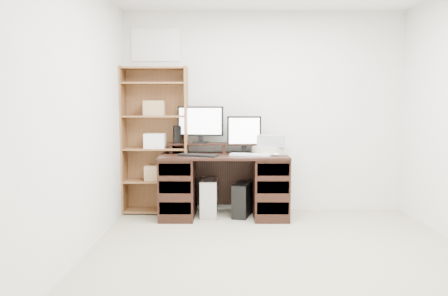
{
  "coord_description": "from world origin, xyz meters",
  "views": [
    {
      "loc": [
        -0.49,
        -3.51,
        1.33
      ],
      "look_at": [
        -0.5,
        1.43,
        0.85
      ],
      "focal_mm": 35.0,
      "sensor_mm": 36.0,
      "label": 1
    }
  ],
  "objects_px": {
    "tower_silver": "(209,197)",
    "tower_black": "(242,200)",
    "monitor_wide": "(200,123)",
    "bookshelf": "(155,139)",
    "monitor_small": "(244,133)",
    "printer": "(271,150)",
    "desk": "(224,185)"
  },
  "relations": [
    {
      "from": "desk",
      "to": "monitor_wide",
      "type": "relative_size",
      "value": 2.64
    },
    {
      "from": "desk",
      "to": "tower_black",
      "type": "xyz_separation_m",
      "value": [
        0.22,
        0.02,
        -0.19
      ]
    },
    {
      "from": "desk",
      "to": "tower_silver",
      "type": "height_order",
      "value": "desk"
    },
    {
      "from": "monitor_wide",
      "to": "printer",
      "type": "xyz_separation_m",
      "value": [
        0.85,
        -0.17,
        -0.33
      ]
    },
    {
      "from": "printer",
      "to": "bookshelf",
      "type": "distance_m",
      "value": 1.43
    },
    {
      "from": "desk",
      "to": "tower_black",
      "type": "relative_size",
      "value": 3.47
    },
    {
      "from": "monitor_wide",
      "to": "tower_black",
      "type": "distance_m",
      "value": 1.07
    },
    {
      "from": "monitor_small",
      "to": "printer",
      "type": "height_order",
      "value": "monitor_small"
    },
    {
      "from": "bookshelf",
      "to": "printer",
      "type": "bearing_deg",
      "value": -6.68
    },
    {
      "from": "printer",
      "to": "bookshelf",
      "type": "xyz_separation_m",
      "value": [
        -1.41,
        0.17,
        0.12
      ]
    },
    {
      "from": "desk",
      "to": "printer",
      "type": "distance_m",
      "value": 0.7
    },
    {
      "from": "tower_silver",
      "to": "tower_black",
      "type": "bearing_deg",
      "value": -4.06
    },
    {
      "from": "desk",
      "to": "printer",
      "type": "bearing_deg",
      "value": 4.8
    },
    {
      "from": "monitor_wide",
      "to": "tower_silver",
      "type": "distance_m",
      "value": 0.92
    },
    {
      "from": "bookshelf",
      "to": "tower_black",
      "type": "bearing_deg",
      "value": -10.21
    },
    {
      "from": "monitor_wide",
      "to": "printer",
      "type": "distance_m",
      "value": 0.93
    },
    {
      "from": "desk",
      "to": "tower_silver",
      "type": "relative_size",
      "value": 3.4
    },
    {
      "from": "monitor_small",
      "to": "tower_black",
      "type": "xyz_separation_m",
      "value": [
        -0.02,
        -0.12,
        -0.8
      ]
    },
    {
      "from": "monitor_small",
      "to": "bookshelf",
      "type": "relative_size",
      "value": 0.25
    },
    {
      "from": "tower_black",
      "to": "bookshelf",
      "type": "relative_size",
      "value": 0.24
    },
    {
      "from": "desk",
      "to": "printer",
      "type": "height_order",
      "value": "printer"
    },
    {
      "from": "desk",
      "to": "tower_black",
      "type": "distance_m",
      "value": 0.29
    },
    {
      "from": "tower_silver",
      "to": "tower_black",
      "type": "distance_m",
      "value": 0.4
    },
    {
      "from": "monitor_small",
      "to": "bookshelf",
      "type": "height_order",
      "value": "bookshelf"
    },
    {
      "from": "monitor_small",
      "to": "tower_silver",
      "type": "relative_size",
      "value": 1.03
    },
    {
      "from": "printer",
      "to": "monitor_small",
      "type": "bearing_deg",
      "value": 142.65
    },
    {
      "from": "monitor_wide",
      "to": "tower_black",
      "type": "height_order",
      "value": "monitor_wide"
    },
    {
      "from": "tower_silver",
      "to": "tower_black",
      "type": "height_order",
      "value": "tower_silver"
    },
    {
      "from": "tower_silver",
      "to": "tower_black",
      "type": "xyz_separation_m",
      "value": [
        0.4,
        -0.03,
        -0.02
      ]
    },
    {
      "from": "monitor_wide",
      "to": "monitor_small",
      "type": "xyz_separation_m",
      "value": [
        0.54,
        -0.08,
        -0.13
      ]
    },
    {
      "from": "bookshelf",
      "to": "monitor_wide",
      "type": "bearing_deg",
      "value": 0.83
    },
    {
      "from": "tower_silver",
      "to": "tower_black",
      "type": "relative_size",
      "value": 1.02
    }
  ]
}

